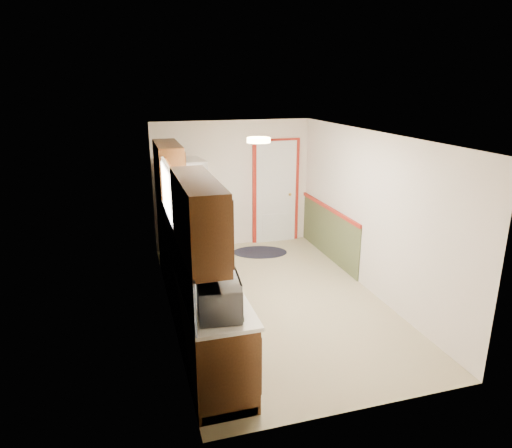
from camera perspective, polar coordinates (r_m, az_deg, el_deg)
room_shell at (r=6.38m, az=2.38°, el=0.35°), size 3.20×5.20×2.52m
kitchen_run at (r=5.98m, az=-8.10°, el=-4.99°), size 0.63×4.00×2.20m
back_wall_trim at (r=8.79m, az=3.89°, el=2.97°), size 1.12×2.30×2.08m
ceiling_fixture at (r=5.87m, az=0.33°, el=10.45°), size 0.30×0.30×0.06m
microwave at (r=4.39m, az=-4.64°, el=-8.61°), size 0.39×0.63×0.41m
refrigerator at (r=8.18m, az=-9.09°, el=1.73°), size 0.82×0.79×1.79m
rug at (r=8.59m, az=0.50°, el=-3.53°), size 1.14×0.90×0.01m
cooktop at (r=7.52m, az=-9.73°, el=0.77°), size 0.52×0.62×0.02m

